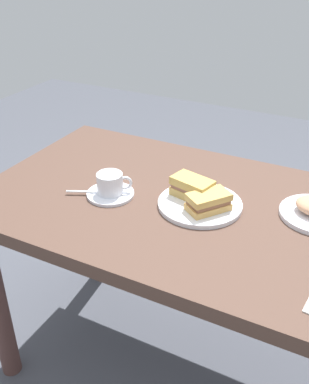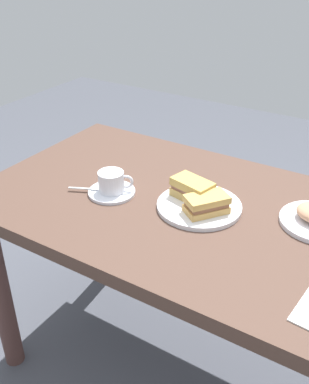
{
  "view_description": "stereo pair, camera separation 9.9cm",
  "coord_description": "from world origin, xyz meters",
  "views": [
    {
      "loc": [
        -0.47,
        1.1,
        1.49
      ],
      "look_at": [
        0.08,
        0.03,
        0.79
      ],
      "focal_mm": 41.83,
      "sensor_mm": 36.0,
      "label": 1
    },
    {
      "loc": [
        -0.55,
        1.06,
        1.49
      ],
      "look_at": [
        0.08,
        0.03,
        0.79
      ],
      "focal_mm": 41.83,
      "sensor_mm": 36.0,
      "label": 2
    }
  ],
  "objects": [
    {
      "name": "ground_plane",
      "position": [
        0.0,
        0.0,
        0.0
      ],
      "size": [
        6.0,
        6.0,
        0.0
      ],
      "primitive_type": "plane",
      "color": "#484B54"
    },
    {
      "name": "dining_table",
      "position": [
        0.0,
        0.0,
        0.64
      ],
      "size": [
        1.29,
        0.78,
        0.76
      ],
      "color": "#4F372D",
      "rests_on": "ground_plane"
    },
    {
      "name": "sandwich_plate",
      "position": [
        -0.06,
        -0.0,
        0.77
      ],
      "size": [
        0.26,
        0.26,
        0.01
      ],
      "primitive_type": "cylinder",
      "color": "white",
      "rests_on": "dining_table"
    },
    {
      "name": "sandwich_front",
      "position": [
        -0.02,
        -0.02,
        0.81
      ],
      "size": [
        0.14,
        0.1,
        0.06
      ],
      "color": "tan",
      "rests_on": "sandwich_plate"
    },
    {
      "name": "sandwich_back",
      "position": [
        -0.09,
        0.03,
        0.8
      ],
      "size": [
        0.13,
        0.14,
        0.05
      ],
      "color": "tan",
      "rests_on": "sandwich_plate"
    },
    {
      "name": "coffee_saucer",
      "position": [
        0.22,
        0.07,
        0.77
      ],
      "size": [
        0.15,
        0.15,
        0.01
      ],
      "primitive_type": "cylinder",
      "color": "silver",
      "rests_on": "dining_table"
    },
    {
      "name": "coffee_cup",
      "position": [
        0.22,
        0.07,
        0.81
      ],
      "size": [
        0.1,
        0.08,
        0.07
      ],
      "color": "white",
      "rests_on": "coffee_saucer"
    },
    {
      "name": "spoon",
      "position": [
        0.29,
        0.1,
        0.77
      ],
      "size": [
        0.09,
        0.05,
        0.01
      ],
      "color": "silver",
      "rests_on": "coffee_saucer"
    }
  ]
}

